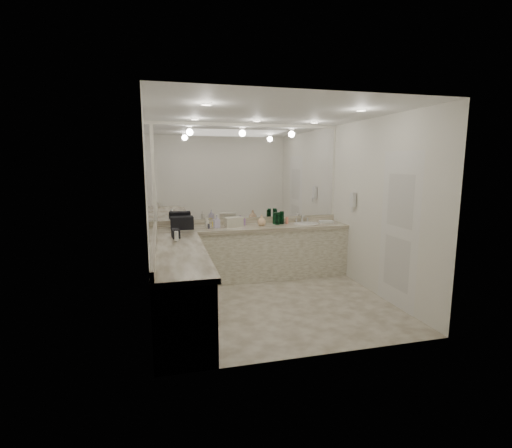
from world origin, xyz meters
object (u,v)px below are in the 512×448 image
object	(u,v)px
black_toiletry_bag	(182,223)
cream_cosmetic_case	(234,222)
soap_bottle_a	(207,222)
wall_phone	(353,200)
soap_bottle_b	(217,221)
hand_towel	(326,222)
soap_bottle_c	(262,220)
sink	(306,224)

from	to	relation	value
black_toiletry_bag	cream_cosmetic_case	world-z (taller)	black_toiletry_bag
black_toiletry_bag	soap_bottle_a	size ratio (longest dim) A/B	1.85
wall_phone	soap_bottle_b	xyz separation A→B (m)	(-2.18, 0.46, -0.34)
black_toiletry_bag	hand_towel	size ratio (longest dim) A/B	1.52
soap_bottle_b	soap_bottle_c	xyz separation A→B (m)	(0.76, 0.02, -0.01)
hand_towel	soap_bottle_c	distance (m)	1.19
wall_phone	cream_cosmetic_case	distance (m)	1.99
sink	cream_cosmetic_case	bearing A→B (deg)	179.86
hand_towel	soap_bottle_c	world-z (taller)	soap_bottle_c
cream_cosmetic_case	soap_bottle_b	world-z (taller)	soap_bottle_b
sink	soap_bottle_a	xyz separation A→B (m)	(-1.73, -0.03, 0.10)
sink	hand_towel	bearing A→B (deg)	-1.25
wall_phone	sink	bearing A→B (deg)	140.43
hand_towel	soap_bottle_a	distance (m)	2.11
cream_cosmetic_case	black_toiletry_bag	bearing A→B (deg)	171.43
soap_bottle_b	soap_bottle_c	world-z (taller)	soap_bottle_b
black_toiletry_bag	soap_bottle_b	world-z (taller)	soap_bottle_b
sink	wall_phone	world-z (taller)	wall_phone
soap_bottle_c	soap_bottle_b	bearing A→B (deg)	-178.47
hand_towel	soap_bottle_a	world-z (taller)	soap_bottle_a
black_toiletry_bag	soap_bottle_a	distance (m)	0.40
wall_phone	soap_bottle_b	distance (m)	2.25
black_toiletry_bag	cream_cosmetic_case	xyz separation A→B (m)	(0.84, 0.01, -0.02)
hand_towel	soap_bottle_b	xyz separation A→B (m)	(-1.95, -0.04, 0.09)
hand_towel	soap_bottle_c	xyz separation A→B (m)	(-1.19, -0.02, 0.07)
sink	black_toiletry_bag	distance (m)	2.13
black_toiletry_bag	soap_bottle_a	xyz separation A→B (m)	(0.40, -0.02, -0.01)
wall_phone	cream_cosmetic_case	world-z (taller)	wall_phone
cream_cosmetic_case	soap_bottle_c	size ratio (longest dim) A/B	1.53
sink	cream_cosmetic_case	world-z (taller)	cream_cosmetic_case
soap_bottle_b	soap_bottle_c	bearing A→B (deg)	1.53
cream_cosmetic_case	soap_bottle_a	xyz separation A→B (m)	(-0.45, -0.03, 0.01)
soap_bottle_b	black_toiletry_bag	bearing A→B (deg)	176.53
cream_cosmetic_case	hand_towel	bearing A→B (deg)	-9.94
sink	hand_towel	size ratio (longest dim) A/B	1.89
soap_bottle_b	soap_bottle_c	distance (m)	0.76
hand_towel	soap_bottle_a	bearing A→B (deg)	-179.50
wall_phone	black_toiletry_bag	size ratio (longest dim) A/B	0.68
wall_phone	hand_towel	distance (m)	0.69
soap_bottle_c	cream_cosmetic_case	bearing A→B (deg)	176.68
sink	wall_phone	size ratio (longest dim) A/B	1.83
wall_phone	hand_towel	xyz separation A→B (m)	(-0.23, 0.49, -0.43)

